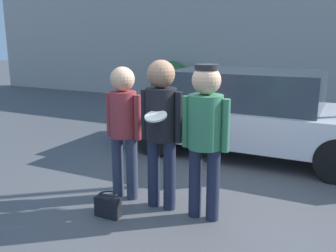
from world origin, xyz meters
TOP-DOWN VIEW (x-y plane):
  - ground_plane at (0.00, 0.00)m, footprint 56.00×56.00m
  - storefront_building at (0.00, 7.83)m, footprint 24.00×0.22m
  - person_left at (-0.96, -0.08)m, footprint 0.51×0.34m
  - person_middle_with_frisbee at (-0.38, -0.14)m, footprint 0.54×0.57m
  - person_right at (0.19, -0.18)m, footprint 0.56×0.39m
  - parked_car_near at (0.02, 2.56)m, footprint 4.80×1.96m
  - shrub at (-3.71, 6.97)m, footprint 1.34×1.34m
  - handbag at (-0.83, -0.65)m, footprint 0.30×0.23m

SIDE VIEW (x-z plane):
  - ground_plane at x=0.00m, z-range 0.00..0.00m
  - handbag at x=-0.83m, z-range -0.01..0.27m
  - shrub at x=-3.71m, z-range 0.00..1.34m
  - parked_car_near at x=0.02m, z-range 0.01..1.51m
  - person_left at x=-0.96m, z-range 0.17..1.89m
  - person_right at x=0.19m, z-range 0.20..1.99m
  - person_middle_with_frisbee at x=-0.38m, z-range 0.20..2.02m
  - storefront_building at x=0.00m, z-range 0.03..4.51m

